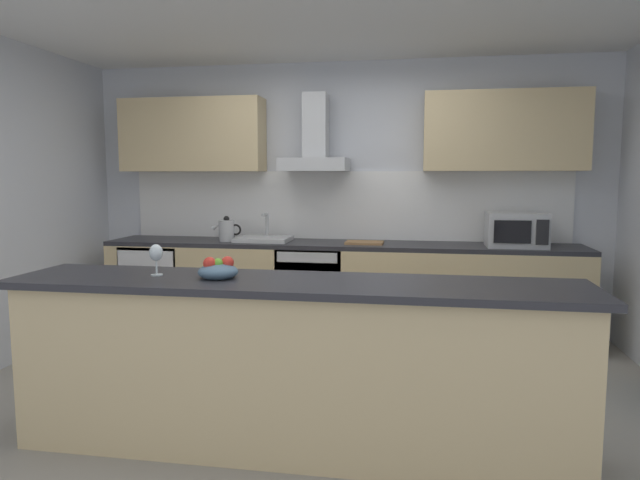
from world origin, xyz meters
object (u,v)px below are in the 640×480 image
Objects in this scene: kettle at (227,230)px; sink at (264,238)px; range_hood at (315,147)px; fruit_bowl at (218,270)px; microwave at (516,230)px; wine_glass at (156,254)px; oven at (313,289)px; refrigerator at (160,287)px; chopping_board at (364,243)px.

sink is at bearing 7.30° from kettle.
fruit_bowl is at bearing -92.92° from range_hood.
microwave is 0.69× the size of range_hood.
microwave reaches higher than sink.
sink is 2.20m from wine_glass.
oven is at bearing 2.34° from kettle.
microwave is 1.95m from range_hood.
sink reaches higher than kettle.
fruit_bowl is (-0.12, -2.34, -0.79)m from range_hood.
microwave is (1.80, -0.03, 0.59)m from oven.
range_hood is (0.00, 0.13, 1.33)m from oven.
microwave is 1.00× the size of sink.
microwave is 3.15m from wine_glass.
range_hood reaches higher than refrigerator.
refrigerator is 3.86× the size of fruit_bowl.
kettle is at bearing 107.94° from fruit_bowl.
chopping_board is (0.97, 2.16, -0.17)m from wine_glass.
sink is 0.96m from chopping_board.
fruit_bowl is at bearing -93.09° from oven.
oven is 2.28m from fruit_bowl.
microwave is 2.63m from kettle.
refrigerator is at bearing 115.50° from wine_glass.
sink reaches higher than refrigerator.
kettle reaches higher than chopping_board.
microwave reaches higher than chopping_board.
kettle is at bearing -172.70° from sink.
sink is 1.47× the size of chopping_board.
chopping_board is (1.31, 0.01, -0.09)m from kettle.
sink is (1.06, 0.01, 0.50)m from refrigerator.
range_hood is at bearing 175.01° from microwave.
wine_glass is at bearing -136.74° from microwave.
range_hood reaches higher than microwave.
refrigerator is at bearing -179.90° from oven.
fruit_bowl reaches higher than refrigerator.
refrigerator is 2.51m from wine_glass.
sink is at bearing 178.67° from oven.
chopping_board is (0.96, -0.03, -0.02)m from sink.
fruit_bowl is (1.41, -2.21, 0.57)m from refrigerator.
microwave reaches higher than fruit_bowl.
chopping_board reaches higher than refrigerator.
fruit_bowl is (0.36, -2.22, 0.07)m from sink.
chopping_board is at bearing -2.08° from sink.
range_hood reaches higher than sink.
kettle is 1.62× the size of wine_glass.
microwave is at bearing 48.61° from fruit_bowl.
sink is 0.99m from range_hood.
oven is at bearing 179.11° from microwave.
microwave is 1.47× the size of chopping_board.
kettle reaches higher than wine_glass.
sink is at bearing -165.96° from range_hood.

